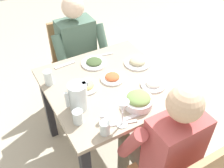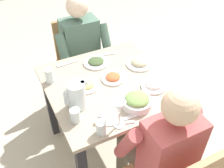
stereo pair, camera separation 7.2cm
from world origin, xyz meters
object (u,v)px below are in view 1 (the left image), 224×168
(diner_near, at_px, (82,56))
(wine_glass, at_px, (123,108))
(diner_far, at_px, (162,145))
(plate_rice_curry, at_px, (112,77))
(plate_dolmas, at_px, (94,62))
(plate_yoghurt, at_px, (153,84))
(chair_near, at_px, (74,59))
(salt_shaker, at_px, (102,118))
(water_pitcher, at_px, (78,97))
(water_glass_by_pitcher, at_px, (48,78))
(water_glass_center, at_px, (78,117))
(plate_beans, at_px, (137,62))
(dining_table, at_px, (109,96))
(salad_bowl, at_px, (138,100))
(water_glass_far_right, at_px, (105,128))
(plate_fries, at_px, (87,85))

(diner_near, relative_size, wine_glass, 6.02)
(diner_far, height_order, plate_rice_curry, diner_far)
(plate_dolmas, height_order, plate_yoghurt, plate_yoghurt)
(wine_glass, bearing_deg, chair_near, -97.68)
(diner_near, bearing_deg, salt_shaker, 74.15)
(chair_near, relative_size, wine_glass, 4.51)
(diner_far, relative_size, water_pitcher, 6.21)
(plate_rice_curry, bearing_deg, water_glass_by_pitcher, -22.92)
(water_glass_center, relative_size, water_glass_by_pitcher, 0.84)
(diner_far, height_order, plate_beans, diner_far)
(dining_table, relative_size, water_pitcher, 4.68)
(salad_bowl, height_order, water_glass_far_right, same)
(diner_far, height_order, plate_dolmas, diner_far)
(water_pitcher, bearing_deg, plate_dolmas, -128.17)
(plate_yoghurt, bearing_deg, salad_bowl, 28.21)
(plate_rice_curry, relative_size, water_glass_by_pitcher, 1.58)
(diner_near, bearing_deg, water_glass_center, 64.78)
(salad_bowl, bearing_deg, diner_near, -88.37)
(salt_shaker, bearing_deg, water_glass_center, -27.52)
(wine_glass, bearing_deg, diner_near, -99.29)
(plate_beans, xyz_separation_m, plate_yoghurt, (0.05, 0.28, -0.00))
(salad_bowl, height_order, plate_rice_curry, salad_bowl)
(plate_rice_curry, bearing_deg, plate_yoghurt, 136.20)
(chair_near, height_order, wine_glass, wine_glass)
(chair_near, xyz_separation_m, plate_beans, (-0.28, 0.68, 0.28))
(plate_fries, height_order, water_glass_far_right, water_glass_far_right)
(water_glass_center, bearing_deg, diner_far, 140.22)
(water_glass_center, distance_m, water_glass_by_pitcher, 0.44)
(diner_near, height_order, plate_beans, diner_near)
(water_glass_center, bearing_deg, plate_rice_curry, -146.17)
(plate_dolmas, distance_m, salt_shaker, 0.62)
(water_glass_far_right, height_order, wine_glass, wine_glass)
(dining_table, distance_m, plate_yoghurt, 0.35)
(chair_near, relative_size, plate_beans, 4.21)
(water_pitcher, relative_size, water_glass_far_right, 2.09)
(diner_near, xyz_separation_m, water_pitcher, (0.32, 0.69, 0.21))
(chair_near, xyz_separation_m, water_glass_center, (0.38, 1.01, 0.30))
(diner_near, distance_m, salad_bowl, 0.88)
(plate_yoghurt, bearing_deg, chair_near, -76.43)
(dining_table, xyz_separation_m, water_glass_far_right, (0.25, 0.39, 0.18))
(plate_rice_curry, bearing_deg, water_glass_center, 33.83)
(dining_table, distance_m, wine_glass, 0.49)
(diner_far, xyz_separation_m, plate_dolmas, (0.04, -0.84, 0.12))
(diner_near, relative_size, diner_far, 1.00)
(plate_fries, height_order, wine_glass, wine_glass)
(plate_rice_curry, bearing_deg, diner_far, 91.03)
(chair_near, height_order, diner_near, diner_near)
(chair_near, distance_m, plate_fries, 0.81)
(salad_bowl, distance_m, water_glass_center, 0.41)
(plate_yoghurt, bearing_deg, plate_rice_curry, -43.80)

